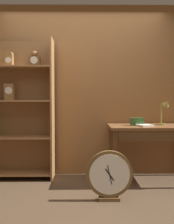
{
  "coord_description": "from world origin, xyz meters",
  "views": [
    {
      "loc": [
        0.03,
        -2.7,
        1.14
      ],
      "look_at": [
        0.07,
        0.63,
        0.99
      ],
      "focal_mm": 41.48,
      "sensor_mm": 36.0,
      "label": 1
    }
  ],
  "objects_px": {
    "toolbox_small": "(137,122)",
    "bookshelf": "(7,109)",
    "open_repair_manual": "(145,125)",
    "workbench": "(151,133)",
    "round_clock_large": "(109,175)",
    "desk_lamp": "(165,109)"
  },
  "relations": [
    {
      "from": "toolbox_small",
      "to": "open_repair_manual",
      "type": "xyz_separation_m",
      "value": [
        0.08,
        -0.14,
        -0.04
      ]
    },
    {
      "from": "workbench",
      "to": "desk_lamp",
      "type": "xyz_separation_m",
      "value": [
        0.22,
        0.09,
        0.32
      ]
    },
    {
      "from": "bookshelf",
      "to": "round_clock_large",
      "type": "bearing_deg",
      "value": -32.19
    },
    {
      "from": "bookshelf",
      "to": "toolbox_small",
      "type": "relative_size",
      "value": 11.14
    },
    {
      "from": "workbench",
      "to": "toolbox_small",
      "type": "relative_size",
      "value": 6.38
    },
    {
      "from": "desk_lamp",
      "to": "open_repair_manual",
      "type": "xyz_separation_m",
      "value": [
        -0.33,
        -0.19,
        -0.21
      ]
    },
    {
      "from": "bookshelf",
      "to": "open_repair_manual",
      "type": "bearing_deg",
      "value": -9.0
    },
    {
      "from": "bookshelf",
      "to": "workbench",
      "type": "height_order",
      "value": "bookshelf"
    },
    {
      "from": "bookshelf",
      "to": "desk_lamp",
      "type": "bearing_deg",
      "value": -2.96
    },
    {
      "from": "toolbox_small",
      "to": "desk_lamp",
      "type": "bearing_deg",
      "value": 7.54
    },
    {
      "from": "workbench",
      "to": "open_repair_manual",
      "type": "xyz_separation_m",
      "value": [
        -0.11,
        -0.1,
        0.11
      ]
    },
    {
      "from": "desk_lamp",
      "to": "round_clock_large",
      "type": "height_order",
      "value": "desk_lamp"
    },
    {
      "from": "toolbox_small",
      "to": "bookshelf",
      "type": "bearing_deg",
      "value": 174.76
    },
    {
      "from": "toolbox_small",
      "to": "open_repair_manual",
      "type": "distance_m",
      "value": 0.16
    },
    {
      "from": "bookshelf",
      "to": "desk_lamp",
      "type": "relative_size",
      "value": 5.39
    },
    {
      "from": "workbench",
      "to": "round_clock_large",
      "type": "bearing_deg",
      "value": -133.6
    },
    {
      "from": "bookshelf",
      "to": "open_repair_manual",
      "type": "relative_size",
      "value": 9.22
    },
    {
      "from": "bookshelf",
      "to": "toolbox_small",
      "type": "bearing_deg",
      "value": -5.24
    },
    {
      "from": "bookshelf",
      "to": "round_clock_large",
      "type": "distance_m",
      "value": 1.82
    },
    {
      "from": "round_clock_large",
      "to": "workbench",
      "type": "bearing_deg",
      "value": 46.4
    },
    {
      "from": "bookshelf",
      "to": "toolbox_small",
      "type": "xyz_separation_m",
      "value": [
        1.87,
        -0.17,
        -0.18
      ]
    },
    {
      "from": "open_repair_manual",
      "to": "desk_lamp",
      "type": "bearing_deg",
      "value": 13.88
    }
  ]
}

